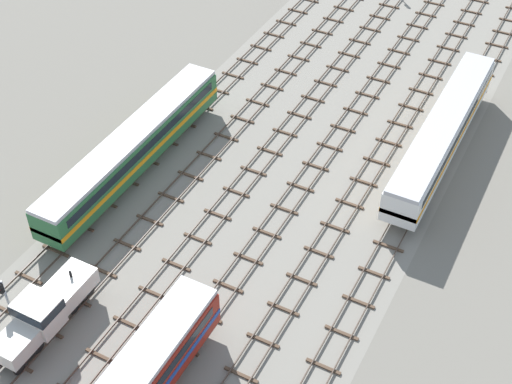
# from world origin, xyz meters

# --- Properties ---
(ground_plane) EXTENTS (480.00, 480.00, 0.00)m
(ground_plane) POSITION_xyz_m (0.00, 56.00, 0.00)
(ground_plane) COLOR slate
(ballast_bed) EXTENTS (25.72, 176.00, 0.01)m
(ballast_bed) POSITION_xyz_m (0.00, 56.00, 0.00)
(ballast_bed) COLOR gray
(ballast_bed) RESTS_ON ground
(track_far_left) EXTENTS (2.40, 126.00, 0.29)m
(track_far_left) POSITION_xyz_m (-10.86, 57.00, 0.14)
(track_far_left) COLOR #47382D
(track_far_left) RESTS_ON ground
(track_left) EXTENTS (2.40, 126.00, 0.29)m
(track_left) POSITION_xyz_m (-6.52, 57.00, 0.14)
(track_left) COLOR #47382D
(track_left) RESTS_ON ground
(track_centre_left) EXTENTS (2.40, 126.00, 0.29)m
(track_centre_left) POSITION_xyz_m (-2.17, 57.00, 0.14)
(track_centre_left) COLOR #47382D
(track_centre_left) RESTS_ON ground
(track_centre) EXTENTS (2.40, 126.00, 0.29)m
(track_centre) POSITION_xyz_m (2.17, 57.00, 0.14)
(track_centre) COLOR #47382D
(track_centre) RESTS_ON ground
(track_centre_right) EXTENTS (2.40, 126.00, 0.29)m
(track_centre_right) POSITION_xyz_m (6.52, 57.00, 0.14)
(track_centre_right) COLOR #47382D
(track_centre_right) RESTS_ON ground
(track_right) EXTENTS (2.40, 126.00, 0.29)m
(track_right) POSITION_xyz_m (10.86, 57.00, 0.14)
(track_right) COLOR #47382D
(track_right) RESTS_ON ground
(shunter_loco_left_near) EXTENTS (2.74, 8.46, 3.10)m
(shunter_loco_left_near) POSITION_xyz_m (-6.52, 19.63, 2.01)
(shunter_loco_left_near) COLOR beige
(shunter_loco_left_near) RESTS_ON ground
(passenger_coach_far_left_mid) EXTENTS (2.96, 22.00, 3.80)m
(passenger_coach_far_left_mid) POSITION_xyz_m (-10.86, 35.97, 2.61)
(passenger_coach_far_left_mid) COLOR #286638
(passenger_coach_far_left_mid) RESTS_ON ground
(passenger_coach_right_midfar) EXTENTS (2.96, 22.00, 3.80)m
(passenger_coach_right_midfar) POSITION_xyz_m (10.86, 49.77, 2.61)
(passenger_coach_right_midfar) COLOR white
(passenger_coach_right_midfar) RESTS_ON ground
(signal_post_nearest) EXTENTS (0.28, 0.47, 4.60)m
(signal_post_nearest) POSITION_xyz_m (-8.69, 18.77, 2.96)
(signal_post_nearest) COLOR gray
(signal_post_nearest) RESTS_ON ground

